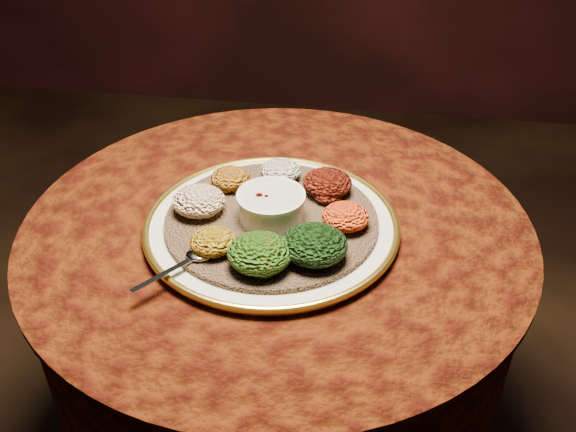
# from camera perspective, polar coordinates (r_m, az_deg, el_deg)

# --- Properties ---
(table) EXTENTS (0.96, 0.96, 0.73)m
(table) POSITION_cam_1_polar(r_m,az_deg,el_deg) (1.32, -0.92, -6.76)
(table) COLOR black
(table) RESTS_ON ground
(platter) EXTENTS (0.48, 0.48, 0.02)m
(platter) POSITION_cam_1_polar(r_m,az_deg,el_deg) (1.18, -1.47, -0.81)
(platter) COLOR beige
(platter) RESTS_ON table
(injera) EXTENTS (0.40, 0.40, 0.01)m
(injera) POSITION_cam_1_polar(r_m,az_deg,el_deg) (1.17, -1.48, -0.38)
(injera) COLOR #856042
(injera) RESTS_ON platter
(stew_bowl) EXTENTS (0.12, 0.12, 0.05)m
(stew_bowl) POSITION_cam_1_polar(r_m,az_deg,el_deg) (1.15, -1.51, 1.02)
(stew_bowl) COLOR silver
(stew_bowl) RESTS_ON injera
(spoon) EXTENTS (0.11, 0.12, 0.01)m
(spoon) POSITION_cam_1_polar(r_m,az_deg,el_deg) (1.08, -8.40, -3.69)
(spoon) COLOR silver
(spoon) RESTS_ON injera
(portion_ayib) EXTENTS (0.08, 0.08, 0.04)m
(portion_ayib) POSITION_cam_1_polar(r_m,az_deg,el_deg) (1.27, -0.67, 4.06)
(portion_ayib) COLOR beige
(portion_ayib) RESTS_ON injera
(portion_kitfo) EXTENTS (0.10, 0.09, 0.05)m
(portion_kitfo) POSITION_cam_1_polar(r_m,az_deg,el_deg) (1.23, 3.52, 2.97)
(portion_kitfo) COLOR black
(portion_kitfo) RESTS_ON injera
(portion_tikil) EXTENTS (0.09, 0.08, 0.04)m
(portion_tikil) POSITION_cam_1_polar(r_m,az_deg,el_deg) (1.14, 5.15, -0.05)
(portion_tikil) COLOR #A9690E
(portion_tikil) RESTS_ON injera
(portion_gomen) EXTENTS (0.11, 0.11, 0.05)m
(portion_gomen) POSITION_cam_1_polar(r_m,az_deg,el_deg) (1.06, 2.36, -2.56)
(portion_gomen) COLOR black
(portion_gomen) RESTS_ON injera
(portion_mixveg) EXTENTS (0.11, 0.10, 0.05)m
(portion_mixveg) POSITION_cam_1_polar(r_m,az_deg,el_deg) (1.05, -2.52, -3.31)
(portion_mixveg) COLOR #A4440A
(portion_mixveg) RESTS_ON injera
(portion_kik) EXTENTS (0.08, 0.07, 0.04)m
(portion_kik) POSITION_cam_1_polar(r_m,az_deg,el_deg) (1.09, -6.71, -2.26)
(portion_kik) COLOR #9F780E
(portion_kik) RESTS_ON injera
(portion_timatim) EXTENTS (0.10, 0.09, 0.05)m
(portion_timatim) POSITION_cam_1_polar(r_m,az_deg,el_deg) (1.19, -7.94, 1.35)
(portion_timatim) COLOR maroon
(portion_timatim) RESTS_ON injera
(portion_shiro) EXTENTS (0.08, 0.07, 0.04)m
(portion_shiro) POSITION_cam_1_polar(r_m,az_deg,el_deg) (1.25, -5.14, 3.37)
(portion_shiro) COLOR #924C11
(portion_shiro) RESTS_ON injera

